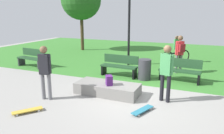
{
  "coord_description": "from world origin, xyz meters",
  "views": [
    {
      "loc": [
        1.93,
        -6.53,
        2.65
      ],
      "look_at": [
        -0.94,
        0.18,
        0.86
      ],
      "focal_mm": 34.77,
      "sensor_mm": 36.0,
      "label": 1
    }
  ],
  "objects_px": {
    "skater_watching": "(166,69)",
    "trash_bin": "(145,69)",
    "skater_performing_trick": "(45,69)",
    "pedestrian_with_backpack": "(180,51)",
    "park_bench_center_lawn": "(180,70)",
    "tree_leaning_ash": "(81,0)",
    "cyclist_on_bicycle": "(176,51)",
    "skateboard_spare": "(27,111)",
    "lamp_post": "(129,16)",
    "backpack_on_ledge": "(109,80)",
    "concrete_ledge": "(107,89)",
    "park_bench_far_right": "(32,57)",
    "skateboard_by_ledge": "(143,110)",
    "park_bench_far_left": "(120,65)"
  },
  "relations": [
    {
      "from": "trash_bin",
      "to": "pedestrian_with_backpack",
      "type": "xyz_separation_m",
      "value": [
        1.17,
        1.63,
        0.6
      ]
    },
    {
      "from": "skater_watching",
      "to": "trash_bin",
      "type": "height_order",
      "value": "skater_watching"
    },
    {
      "from": "concrete_ledge",
      "to": "backpack_on_ledge",
      "type": "bearing_deg",
      "value": -47.32
    },
    {
      "from": "skater_watching",
      "to": "park_bench_center_lawn",
      "type": "distance_m",
      "value": 2.39
    },
    {
      "from": "park_bench_far_right",
      "to": "trash_bin",
      "type": "distance_m",
      "value": 5.9
    },
    {
      "from": "trash_bin",
      "to": "skateboard_spare",
      "type": "bearing_deg",
      "value": -116.44
    },
    {
      "from": "skater_performing_trick",
      "to": "park_bench_far_right",
      "type": "distance_m",
      "value": 4.87
    },
    {
      "from": "skateboard_by_ledge",
      "to": "park_bench_far_right",
      "type": "height_order",
      "value": "park_bench_far_right"
    },
    {
      "from": "backpack_on_ledge",
      "to": "skateboard_spare",
      "type": "distance_m",
      "value": 2.62
    },
    {
      "from": "lamp_post",
      "to": "tree_leaning_ash",
      "type": "bearing_deg",
      "value": 145.18
    },
    {
      "from": "park_bench_far_right",
      "to": "trash_bin",
      "type": "height_order",
      "value": "park_bench_far_right"
    },
    {
      "from": "skater_watching",
      "to": "park_bench_center_lawn",
      "type": "height_order",
      "value": "skater_watching"
    },
    {
      "from": "lamp_post",
      "to": "cyclist_on_bicycle",
      "type": "distance_m",
      "value": 3.33
    },
    {
      "from": "concrete_ledge",
      "to": "cyclist_on_bicycle",
      "type": "bearing_deg",
      "value": 76.0
    },
    {
      "from": "pedestrian_with_backpack",
      "to": "park_bench_center_lawn",
      "type": "bearing_deg",
      "value": -81.5
    },
    {
      "from": "skater_performing_trick",
      "to": "pedestrian_with_backpack",
      "type": "height_order",
      "value": "pedestrian_with_backpack"
    },
    {
      "from": "skateboard_spare",
      "to": "park_bench_far_right",
      "type": "bearing_deg",
      "value": 131.55
    },
    {
      "from": "pedestrian_with_backpack",
      "to": "skateboard_by_ledge",
      "type": "bearing_deg",
      "value": -95.09
    },
    {
      "from": "skater_performing_trick",
      "to": "park_bench_center_lawn",
      "type": "distance_m",
      "value": 5.18
    },
    {
      "from": "backpack_on_ledge",
      "to": "lamp_post",
      "type": "distance_m",
      "value": 5.01
    },
    {
      "from": "skater_performing_trick",
      "to": "cyclist_on_bicycle",
      "type": "xyz_separation_m",
      "value": [
        3.07,
        7.13,
        -0.37
      ]
    },
    {
      "from": "skateboard_by_ledge",
      "to": "backpack_on_ledge",
      "type": "bearing_deg",
      "value": 150.37
    },
    {
      "from": "concrete_ledge",
      "to": "tree_leaning_ash",
      "type": "bearing_deg",
      "value": 125.72
    },
    {
      "from": "pedestrian_with_backpack",
      "to": "cyclist_on_bicycle",
      "type": "bearing_deg",
      "value": 100.38
    },
    {
      "from": "skateboard_spare",
      "to": "park_bench_far_right",
      "type": "distance_m",
      "value": 5.68
    },
    {
      "from": "concrete_ledge",
      "to": "skateboard_by_ledge",
      "type": "xyz_separation_m",
      "value": [
        1.47,
        -0.9,
        -0.12
      ]
    },
    {
      "from": "skater_performing_trick",
      "to": "lamp_post",
      "type": "distance_m",
      "value": 5.82
    },
    {
      "from": "tree_leaning_ash",
      "to": "cyclist_on_bicycle",
      "type": "relative_size",
      "value": 3.35
    },
    {
      "from": "cyclist_on_bicycle",
      "to": "park_bench_far_right",
      "type": "bearing_deg",
      "value": -149.67
    },
    {
      "from": "skateboard_by_ledge",
      "to": "pedestrian_with_backpack",
      "type": "height_order",
      "value": "pedestrian_with_backpack"
    },
    {
      "from": "park_bench_center_lawn",
      "to": "trash_bin",
      "type": "height_order",
      "value": "park_bench_center_lawn"
    },
    {
      "from": "backpack_on_ledge",
      "to": "trash_bin",
      "type": "relative_size",
      "value": 0.38
    },
    {
      "from": "trash_bin",
      "to": "skater_performing_trick",
      "type": "bearing_deg",
      "value": -124.79
    },
    {
      "from": "skater_performing_trick",
      "to": "tree_leaning_ash",
      "type": "relative_size",
      "value": 0.34
    },
    {
      "from": "backpack_on_ledge",
      "to": "skater_watching",
      "type": "distance_m",
      "value": 1.86
    },
    {
      "from": "concrete_ledge",
      "to": "park_bench_far_right",
      "type": "relative_size",
      "value": 1.3
    },
    {
      "from": "trash_bin",
      "to": "backpack_on_ledge",
      "type": "bearing_deg",
      "value": -104.71
    },
    {
      "from": "skater_performing_trick",
      "to": "skateboard_spare",
      "type": "bearing_deg",
      "value": -81.34
    },
    {
      "from": "pedestrian_with_backpack",
      "to": "cyclist_on_bicycle",
      "type": "distance_m",
      "value": 2.26
    },
    {
      "from": "skateboard_spare",
      "to": "pedestrian_with_backpack",
      "type": "height_order",
      "value": "pedestrian_with_backpack"
    },
    {
      "from": "park_bench_far_right",
      "to": "cyclist_on_bicycle",
      "type": "bearing_deg",
      "value": 30.33
    },
    {
      "from": "skateboard_by_ledge",
      "to": "skateboard_spare",
      "type": "height_order",
      "value": "same"
    },
    {
      "from": "concrete_ledge",
      "to": "park_bench_far_left",
      "type": "xyz_separation_m",
      "value": [
        -0.42,
        2.21,
        0.29
      ]
    },
    {
      "from": "backpack_on_ledge",
      "to": "skateboard_by_ledge",
      "type": "height_order",
      "value": "backpack_on_ledge"
    },
    {
      "from": "park_bench_center_lawn",
      "to": "tree_leaning_ash",
      "type": "height_order",
      "value": "tree_leaning_ash"
    },
    {
      "from": "skater_watching",
      "to": "trash_bin",
      "type": "relative_size",
      "value": 2.06
    },
    {
      "from": "backpack_on_ledge",
      "to": "trash_bin",
      "type": "bearing_deg",
      "value": -48.79
    },
    {
      "from": "tree_leaning_ash",
      "to": "pedestrian_with_backpack",
      "type": "height_order",
      "value": "tree_leaning_ash"
    },
    {
      "from": "pedestrian_with_backpack",
      "to": "tree_leaning_ash",
      "type": "bearing_deg",
      "value": 152.02
    },
    {
      "from": "concrete_ledge",
      "to": "skateboard_spare",
      "type": "height_order",
      "value": "concrete_ledge"
    }
  ]
}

